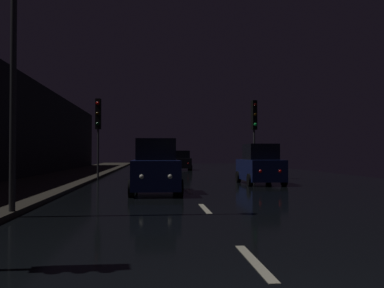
{
  "coord_description": "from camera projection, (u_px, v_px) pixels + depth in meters",
  "views": [
    {
      "loc": [
        -1.52,
        -3.38,
        1.64
      ],
      "look_at": [
        -0.11,
        12.25,
        1.99
      ],
      "focal_mm": 39.96,
      "sensor_mm": 36.0,
      "label": 1
    }
  ],
  "objects": [
    {
      "name": "ground",
      "position": [
        177.0,
        179.0,
        27.86
      ],
      "size": [
        26.93,
        84.0,
        0.02
      ],
      "primitive_type": "cube",
      "color": "black"
    },
    {
      "name": "sidewalk_left",
      "position": [
        63.0,
        178.0,
        27.21
      ],
      "size": [
        4.4,
        84.0,
        0.15
      ],
      "primitive_type": "cube",
      "color": "#38332B",
      "rests_on": "ground"
    },
    {
      "name": "building_facade_left",
      "position": [
        2.0,
        124.0,
        23.56
      ],
      "size": [
        0.8,
        63.0,
        6.58
      ],
      "primitive_type": "cube",
      "color": "black",
      "rests_on": "ground"
    },
    {
      "name": "lane_centerline",
      "position": [
        206.0,
        209.0,
        12.51
      ],
      "size": [
        0.16,
        14.2,
        0.01
      ],
      "color": "beige",
      "rests_on": "ground"
    },
    {
      "name": "traffic_light_far_left",
      "position": [
        98.0,
        121.0,
        26.54
      ],
      "size": [
        0.34,
        0.47,
        5.06
      ],
      "rotation": [
        0.0,
        0.0,
        -1.68
      ],
      "color": "#38383A",
      "rests_on": "ground"
    },
    {
      "name": "traffic_light_far_right",
      "position": [
        254.0,
        122.0,
        27.61
      ],
      "size": [
        0.37,
        0.48,
        5.09
      ],
      "rotation": [
        0.0,
        0.0,
        -1.37
      ],
      "color": "#38383A",
      "rests_on": "ground"
    },
    {
      "name": "streetlamp_overhead",
      "position": [
        30.0,
        6.0,
        11.17
      ],
      "size": [
        1.7,
        0.44,
        8.51
      ],
      "color": "#2D2D30",
      "rests_on": "ground"
    },
    {
      "name": "car_approaching_headlights",
      "position": [
        156.0,
        168.0,
        17.66
      ],
      "size": [
        2.06,
        4.46,
        2.25
      ],
      "rotation": [
        0.0,
        0.0,
        -1.57
      ],
      "color": "#141E51",
      "rests_on": "ground"
    },
    {
      "name": "car_parked_right_far",
      "position": [
        260.0,
        166.0,
        22.87
      ],
      "size": [
        1.97,
        4.27,
        2.15
      ],
      "rotation": [
        0.0,
        0.0,
        1.57
      ],
      "color": "#141E51",
      "rests_on": "ground"
    },
    {
      "name": "car_distant_taillights",
      "position": [
        182.0,
        161.0,
        42.47
      ],
      "size": [
        1.77,
        3.83,
        1.93
      ],
      "rotation": [
        0.0,
        0.0,
        1.57
      ],
      "color": "black",
      "rests_on": "ground"
    }
  ]
}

